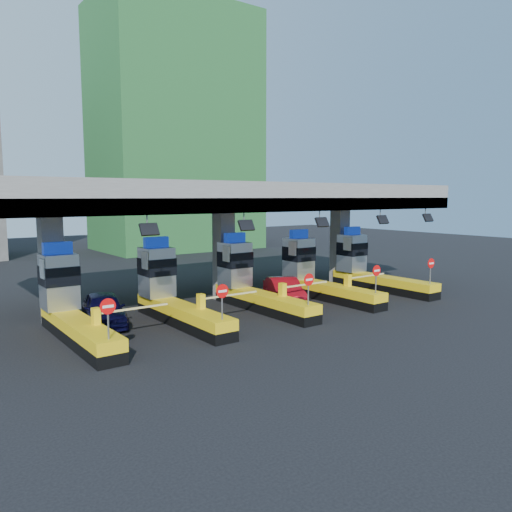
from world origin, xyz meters
TOP-DOWN VIEW (x-y plane):
  - ground at (0.00, 0.00)m, footprint 120.00×120.00m
  - toll_canopy at (0.00, 2.87)m, footprint 28.00×12.09m
  - toll_lane_far_left at (-10.00, 0.28)m, footprint 4.43×8.00m
  - toll_lane_left at (-5.00, 0.28)m, footprint 4.43×8.00m
  - toll_lane_center at (0.00, 0.28)m, footprint 4.43×8.00m
  - toll_lane_right at (5.00, 0.28)m, footprint 4.43×8.00m
  - toll_lane_far_right at (10.00, 0.28)m, footprint 4.43×8.00m
  - bg_building_scaffold at (12.00, 32.00)m, footprint 18.00×12.00m
  - van at (-8.09, 1.31)m, footprint 2.92×4.98m
  - red_car at (2.19, -0.14)m, footprint 3.36×4.83m

SIDE VIEW (x-z plane):
  - ground at x=0.00m, z-range 0.00..0.00m
  - red_car at x=2.19m, z-range 0.00..1.51m
  - van at x=-8.09m, z-range 0.00..1.59m
  - toll_lane_far_left at x=-10.00m, z-range -0.68..3.47m
  - toll_lane_left at x=-5.00m, z-range -0.68..3.47m
  - toll_lane_center at x=0.00m, z-range -0.68..3.47m
  - toll_lane_right at x=5.00m, z-range -0.68..3.47m
  - toll_lane_far_right at x=10.00m, z-range -0.68..3.47m
  - toll_canopy at x=0.00m, z-range 2.63..9.63m
  - bg_building_scaffold at x=12.00m, z-range 0.00..28.00m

